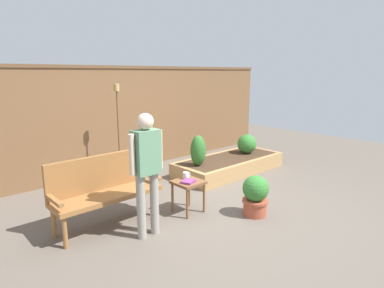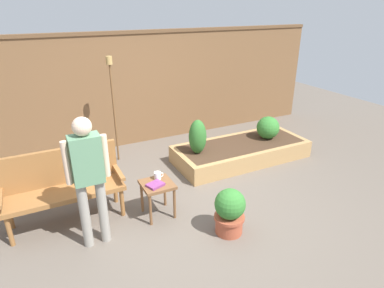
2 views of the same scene
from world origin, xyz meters
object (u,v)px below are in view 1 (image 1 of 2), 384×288
Objects in this scene: side_table at (188,186)px; potted_boxwood at (255,195)px; tiki_torch at (118,116)px; person_by_bench at (147,165)px; shrub_near_bench at (198,151)px; shrub_far_corner at (247,144)px; garden_bench at (104,186)px; cup_on_table at (186,175)px; book_on_table at (188,181)px.

potted_boxwood reaches higher than side_table.
tiki_torch reaches higher than person_by_bench.
shrub_near_bench reaches higher than shrub_far_corner.
shrub_far_corner is (3.62, 0.45, -0.04)m from garden_bench.
cup_on_table is at bearing -18.25° from garden_bench.
shrub_near_bench is at bearing 30.30° from person_by_bench.
side_table is at bearing -89.08° from tiki_torch.
shrub_near_bench is at bearing 21.78° from book_on_table.
tiki_torch reaches higher than cup_on_table.
cup_on_table is (1.14, -0.37, -0.02)m from garden_bench.
cup_on_table is (0.05, 0.10, 0.13)m from side_table.
tiki_torch is at bearing 90.92° from side_table.
potted_boxwood is 1.02× the size of shrub_near_bench.
garden_bench is 3.00× the size of side_table.
cup_on_table is 0.31× the size of shrub_far_corner.
garden_bench is 2.21m from shrub_near_bench.
shrub_near_bench reaches higher than side_table.
shrub_near_bench is 0.37× the size of person_by_bench.
book_on_table is 0.98m from potted_boxwood.
shrub_near_bench is (1.07, 0.93, 0.19)m from side_table.
garden_bench reaches higher than book_on_table.
shrub_near_bench is 1.41× the size of shrub_far_corner.
shrub_far_corner reaches higher than potted_boxwood.
cup_on_table is 0.22× the size of potted_boxwood.
side_table is at bearing -116.25° from cup_on_table.
shrub_far_corner reaches higher than book_on_table.
tiki_torch is 1.17× the size of person_by_bench.
potted_boxwood is 1.73m from shrub_near_bench.
book_on_table reaches higher than side_table.
book_on_table is (-0.09, -0.15, -0.03)m from cup_on_table.
side_table is at bearing 12.93° from person_by_bench.
potted_boxwood is 1.70m from person_by_bench.
person_by_bench is at bearing -149.70° from shrub_near_bench.
cup_on_table is at bearing -161.58° from shrub_far_corner.
cup_on_table is at bearing -141.07° from shrub_near_bench.
tiki_torch is at bearing 159.32° from shrub_far_corner.
potted_boxwood is 2.86m from tiki_torch.
shrub_near_bench is 2.25m from person_by_bench.
cup_on_table is at bearing -87.45° from tiki_torch.
tiki_torch is (1.06, 1.42, 0.70)m from garden_bench.
shrub_far_corner is (1.46, 0.00, -0.08)m from shrub_near_bench.
garden_bench reaches higher than shrub_near_bench.
cup_on_table is at bearing 18.21° from person_by_bench.
side_table is 1.43m from shrub_near_bench.
shrub_far_corner is at bearing 7.12° from garden_bench.
person_by_bench is at bearing 160.17° from potted_boxwood.
side_table is at bearing -139.18° from shrub_near_bench.
side_table is 0.98m from potted_boxwood.
garden_bench is at bearing -172.88° from shrub_far_corner.
potted_boxwood is 0.38× the size of person_by_bench.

